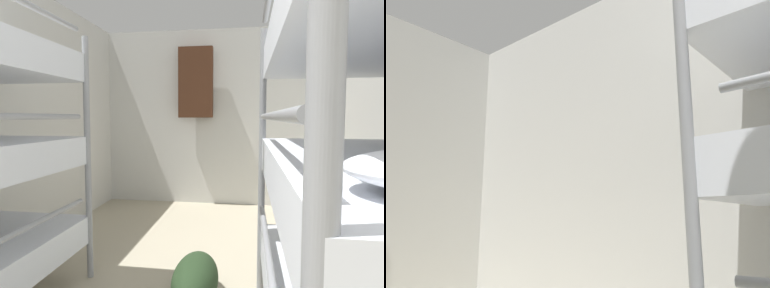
% 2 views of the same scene
% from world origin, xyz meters
% --- Properties ---
extents(wall_back, '(2.89, 0.06, 2.30)m').
position_xyz_m(wall_back, '(0.00, 4.70, 1.15)').
color(wall_back, silver).
rests_on(wall_back, ground_plane).
extents(bunk_stack_right_near, '(0.80, 1.88, 1.75)m').
position_xyz_m(bunk_stack_right_near, '(0.99, 1.44, 0.93)').
color(bunk_stack_right_near, gray).
rests_on(bunk_stack_right_near, ground_plane).
extents(duffel_bag, '(0.28, 0.60, 0.28)m').
position_xyz_m(duffel_bag, '(0.20, 2.19, 0.14)').
color(duffel_bag, '#23381E').
rests_on(duffel_bag, ground_plane).
extents(hanging_coat, '(0.44, 0.12, 0.90)m').
position_xyz_m(hanging_coat, '(-0.16, 4.55, 1.60)').
color(hanging_coat, '#472819').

